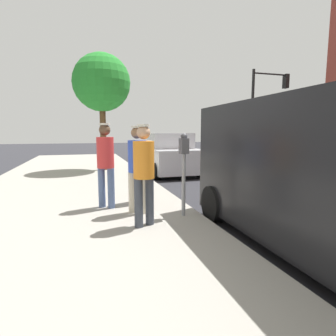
# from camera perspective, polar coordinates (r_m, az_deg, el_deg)

# --- Properties ---
(ground_plane) EXTENTS (80.00, 80.00, 0.00)m
(ground_plane) POSITION_cam_1_polar(r_m,az_deg,el_deg) (5.10, 21.72, -12.37)
(ground_plane) COLOR #2D2D33
(sidewalk_slab) EXTENTS (5.00, 32.00, 0.15)m
(sidewalk_slab) POSITION_cam_1_polar(r_m,az_deg,el_deg) (4.08, -22.64, -16.40)
(sidewalk_slab) COLOR #9E998E
(sidewalk_slab) RESTS_ON ground
(parking_meter_near) EXTENTS (0.14, 0.18, 1.52)m
(parking_meter_near) POSITION_cam_1_polar(r_m,az_deg,el_deg) (4.96, 3.32, 1.63)
(parking_meter_near) COLOR gray
(parking_meter_near) RESTS_ON sidewalk_slab
(pedestrian_in_orange) EXTENTS (0.34, 0.34, 1.66)m
(pedestrian_in_orange) POSITION_cam_1_polar(r_m,az_deg,el_deg) (4.41, -5.08, -0.18)
(pedestrian_in_orange) COLOR #383D47
(pedestrian_in_orange) RESTS_ON sidewalk_slab
(pedestrian_in_gray) EXTENTS (0.34, 0.34, 1.62)m
(pedestrian_in_gray) POSITION_cam_1_polar(r_m,az_deg,el_deg) (5.99, -4.94, 1.60)
(pedestrian_in_gray) COLOR #726656
(pedestrian_in_gray) RESTS_ON sidewalk_slab
(pedestrian_in_blue) EXTENTS (0.34, 0.34, 1.65)m
(pedestrian_in_blue) POSITION_cam_1_polar(r_m,az_deg,el_deg) (5.15, -6.45, 0.83)
(pedestrian_in_blue) COLOR beige
(pedestrian_in_blue) RESTS_ON sidewalk_slab
(pedestrian_in_red) EXTENTS (0.34, 0.34, 1.71)m
(pedestrian_in_red) POSITION_cam_1_polar(r_m,az_deg,el_deg) (5.63, -12.93, 1.67)
(pedestrian_in_red) COLOR #4C608C
(pedestrian_in_red) RESTS_ON sidewalk_slab
(parked_sedan_behind) EXTENTS (1.94, 4.40, 1.65)m
(parked_sedan_behind) POSITION_cam_1_polar(r_m,az_deg,el_deg) (11.45, -0.27, 2.81)
(parked_sedan_behind) COLOR #BCBCC1
(parked_sedan_behind) RESTS_ON ground
(traffic_light_corner) EXTENTS (2.48, 0.42, 5.20)m
(traffic_light_corner) POSITION_cam_1_polar(r_m,az_deg,el_deg) (17.18, 19.64, 13.20)
(traffic_light_corner) COLOR black
(traffic_light_corner) RESTS_ON ground
(street_tree) EXTENTS (2.27, 2.27, 4.62)m
(street_tree) POSITION_cam_1_polar(r_m,az_deg,el_deg) (11.59, -13.71, 16.84)
(street_tree) COLOR brown
(street_tree) RESTS_ON sidewalk_slab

